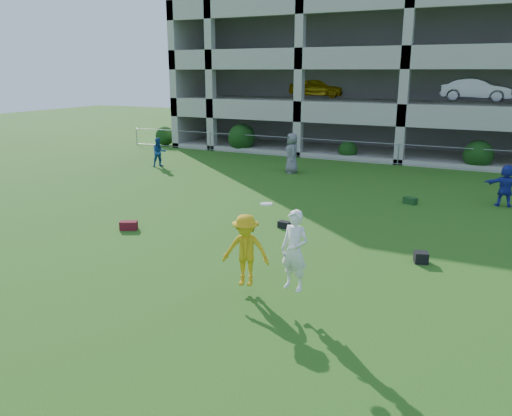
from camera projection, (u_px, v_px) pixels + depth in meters
The scene contains 12 objects.
ground at pixel (234, 306), 11.02m from camera, with size 100.00×100.00×0.00m, color #235114.
bystander_a at pixel (159, 152), 26.85m from camera, with size 0.76×0.59×1.56m, color navy.
bystander_c at pixel (292, 153), 25.19m from camera, with size 0.98×0.64×2.01m, color slate.
bystander_d at pixel (506, 186), 18.95m from camera, with size 1.50×0.48×1.62m, color #212F9B.
bag_red_a at pixel (129, 225), 16.30m from camera, with size 0.55×0.30×0.28m, color #580F1A.
bag_black_b at pixel (284, 225), 16.49m from camera, with size 0.40×0.25×0.22m, color black.
crate_d at pixel (421, 257), 13.49m from camera, with size 0.35×0.35×0.30m, color black.
bag_green_g at pixel (410, 201), 19.49m from camera, with size 0.50×0.30×0.25m, color black.
frisbee_contest at pixel (259, 250), 11.17m from camera, with size 2.28×1.03×2.11m.
parking_garage at pixel (429, 55), 33.44m from camera, with size 30.00×14.00×12.00m.
fence at pixel (398, 154), 27.33m from camera, with size 36.06×0.06×1.20m.
shrub_row at pixel (493, 141), 25.77m from camera, with size 34.38×2.52×3.50m.
Camera 1 is at (4.83, -8.82, 5.02)m, focal length 35.00 mm.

